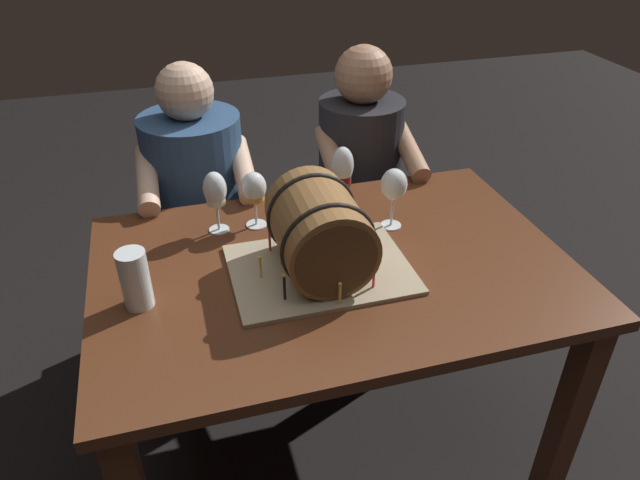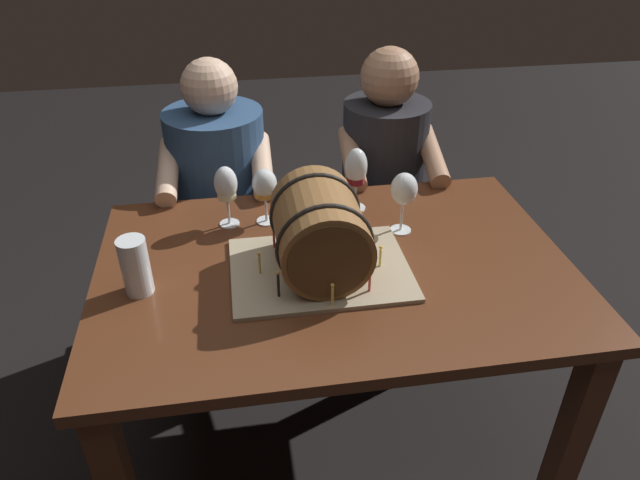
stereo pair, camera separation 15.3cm
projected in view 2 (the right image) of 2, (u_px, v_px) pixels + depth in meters
The scene contains 10 objects.
ground_plane at pixel (332, 437), 2.01m from camera, with size 8.00×8.00×0.00m, color black.
dining_table at pixel (334, 296), 1.67m from camera, with size 1.31×0.87×0.73m.
barrel_cake at pixel (320, 235), 1.52m from camera, with size 0.48×0.36×0.26m.
wine_glass_red at pixel (356, 170), 1.80m from camera, with size 0.07×0.07×0.21m.
wine_glass_amber at pixel (265, 186), 1.73m from camera, with size 0.07×0.07×0.18m.
wine_glass_empty at pixel (404, 190), 1.68m from camera, with size 0.08×0.08×0.19m.
wine_glass_white at pixel (226, 186), 1.72m from camera, with size 0.07×0.07×0.19m.
beer_pint at pixel (136, 269), 1.47m from camera, with size 0.07×0.07×0.16m.
person_seated_left at pixel (223, 216), 2.23m from camera, with size 0.39×0.47×1.13m.
person_seated_right at pixel (381, 206), 2.32m from camera, with size 0.38×0.47×1.14m.
Camera 2 is at (-0.25, -1.29, 1.67)m, focal length 32.68 mm.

